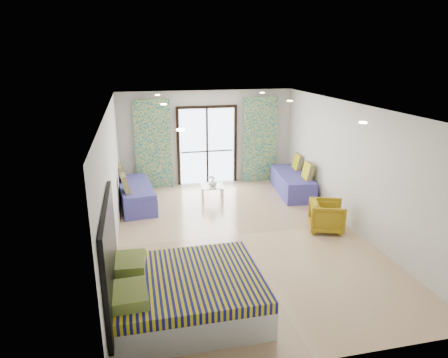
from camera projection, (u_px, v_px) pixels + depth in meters
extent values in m
cube|color=black|center=(207.00, 107.00, 11.25)|extent=(1.76, 0.08, 0.08)
cube|color=black|center=(178.00, 148.00, 11.42)|extent=(0.08, 0.08, 2.20)
cube|color=black|center=(235.00, 145.00, 11.77)|extent=(0.08, 0.08, 2.20)
cube|color=black|center=(207.00, 146.00, 11.59)|extent=(0.05, 0.06, 2.20)
cube|color=#595451|center=(207.00, 151.00, 11.66)|extent=(1.52, 0.03, 0.04)
cube|color=silver|center=(153.00, 145.00, 11.09)|extent=(1.00, 0.10, 2.50)
cube|color=silver|center=(260.00, 140.00, 11.74)|extent=(1.00, 0.10, 2.50)
cylinder|color=#FFE0B2|center=(181.00, 130.00, 5.52)|extent=(0.12, 0.12, 0.02)
cylinder|color=#FFE0B2|center=(363.00, 122.00, 6.10)|extent=(0.12, 0.12, 0.02)
cylinder|color=#FFE0B2|center=(164.00, 104.00, 8.31)|extent=(0.12, 0.12, 0.02)
cylinder|color=#FFE0B2|center=(290.00, 101.00, 8.89)|extent=(0.12, 0.12, 0.02)
cylinder|color=#FFE0B2|center=(157.00, 95.00, 10.17)|extent=(0.12, 0.12, 0.02)
cylinder|color=#FFE0B2|center=(262.00, 93.00, 10.75)|extent=(0.12, 0.12, 0.02)
cube|color=black|center=(110.00, 256.00, 5.41)|extent=(0.06, 2.10, 1.50)
cube|color=silver|center=(113.00, 221.00, 6.57)|extent=(0.02, 0.10, 0.10)
cube|color=silver|center=(186.00, 299.00, 5.87)|extent=(2.22, 1.77, 0.44)
cube|color=navy|center=(185.00, 281.00, 5.78)|extent=(2.20, 1.81, 0.17)
cube|color=#155E56|center=(128.00, 295.00, 5.17)|extent=(0.53, 0.64, 0.16)
cube|color=#155E56|center=(128.00, 263.00, 5.95)|extent=(0.54, 0.64, 0.16)
cube|color=#423F98|center=(136.00, 197.00, 10.06)|extent=(0.97, 2.05, 0.44)
cube|color=#423F98|center=(135.00, 187.00, 9.98)|extent=(0.95, 2.01, 0.11)
cube|color=navy|center=(125.00, 184.00, 9.40)|extent=(0.27, 0.52, 0.46)
cube|color=navy|center=(122.00, 173.00, 10.24)|extent=(0.27, 0.52, 0.46)
cube|color=#423F98|center=(292.00, 185.00, 10.98)|extent=(0.98, 2.06, 0.44)
cube|color=#423F98|center=(292.00, 175.00, 10.89)|extent=(0.96, 2.02, 0.11)
cube|color=navy|center=(308.00, 171.00, 10.41)|extent=(0.27, 0.52, 0.46)
cube|color=navy|center=(298.00, 162.00, 11.29)|extent=(0.27, 0.52, 0.46)
cylinder|color=silver|center=(203.00, 196.00, 10.20)|extent=(0.05, 0.05, 0.38)
cylinder|color=silver|center=(223.00, 196.00, 10.24)|extent=(0.05, 0.05, 0.38)
cylinder|color=silver|center=(202.00, 190.00, 10.68)|extent=(0.05, 0.05, 0.38)
cylinder|color=silver|center=(221.00, 189.00, 10.72)|extent=(0.05, 0.05, 0.38)
cube|color=#8CA59E|center=(212.00, 186.00, 10.40)|extent=(0.65, 0.65, 0.02)
sphere|color=white|center=(214.00, 178.00, 10.35)|extent=(0.07, 0.07, 0.07)
sphere|color=white|center=(212.00, 177.00, 10.38)|extent=(0.07, 0.07, 0.07)
sphere|color=white|center=(210.00, 177.00, 10.33)|extent=(0.07, 0.07, 0.07)
sphere|color=white|center=(212.00, 177.00, 10.28)|extent=(0.07, 0.07, 0.07)
imported|color=white|center=(213.00, 183.00, 10.31)|extent=(0.27, 0.28, 0.20)
imported|color=#9B7D14|center=(327.00, 215.00, 8.60)|extent=(0.85, 0.88, 0.72)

